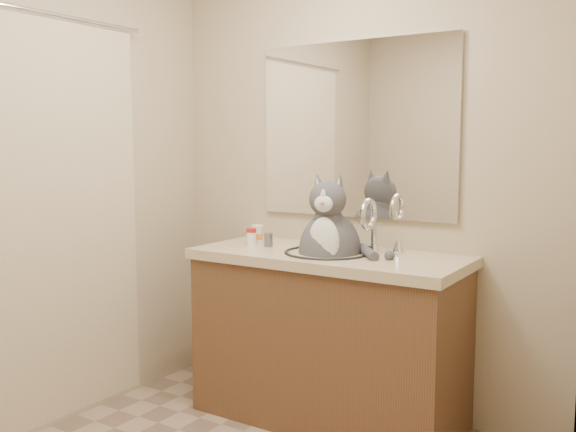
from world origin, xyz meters
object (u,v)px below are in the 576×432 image
object	(u,v)px
pill_bottle_orange	(257,235)
pill_bottle_redcap	(251,237)
cat	(330,246)
grey_canister	(268,240)

from	to	relation	value
pill_bottle_orange	pill_bottle_redcap	bearing A→B (deg)	-85.26
cat	grey_canister	size ratio (longest dim) A/B	8.40
cat	pill_bottle_orange	xyz separation A→B (m)	(-0.46, 0.04, 0.01)
pill_bottle_redcap	grey_canister	world-z (taller)	pill_bottle_redcap
cat	pill_bottle_redcap	distance (m)	0.45
pill_bottle_orange	grey_canister	distance (m)	0.11
grey_canister	pill_bottle_redcap	bearing A→B (deg)	-171.61
pill_bottle_orange	grey_canister	world-z (taller)	pill_bottle_orange
cat	pill_bottle_orange	distance (m)	0.46
pill_bottle_redcap	pill_bottle_orange	xyz separation A→B (m)	(-0.01, 0.06, 0.00)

